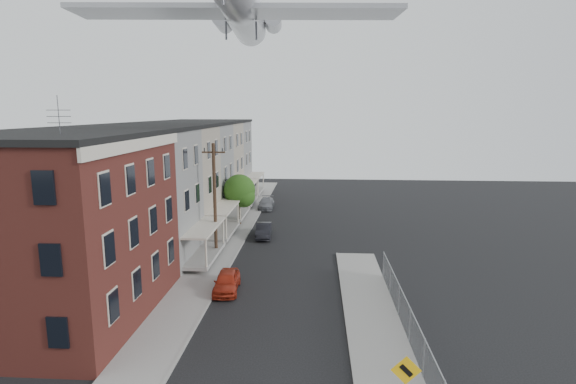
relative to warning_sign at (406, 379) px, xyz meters
name	(u,v)px	position (x,y,z in m)	size (l,w,h in m)	color
sidewalk_left	(232,235)	(-11.10, 25.03, -1.82)	(3.00, 62.00, 0.12)	gray
sidewalk_right	(376,332)	(-0.10, 7.03, -1.82)	(3.00, 26.00, 0.12)	gray
curb_left	(247,235)	(-9.65, 25.03, -1.81)	(0.15, 62.00, 0.14)	gray
curb_right	(348,331)	(-1.55, 7.03, -1.81)	(0.15, 26.00, 0.14)	gray
corner_building	(54,227)	(-17.60, 8.03, 3.28)	(10.31, 12.30, 12.15)	#381511
row_house_a	(127,195)	(-17.56, 17.53, 3.25)	(11.98, 7.00, 10.30)	slate
row_house_b	(159,181)	(-17.56, 24.53, 3.25)	(11.98, 7.00, 10.30)	gray
row_house_c	(182,171)	(-17.56, 31.53, 3.25)	(11.98, 7.00, 10.30)	slate
row_house_d	(199,164)	(-17.56, 38.53, 3.25)	(11.98, 7.00, 10.30)	gray
row_house_e	(212,158)	(-17.56, 45.53, 3.25)	(11.98, 7.00, 10.30)	slate
chainlink_fence	(410,325)	(1.40, 6.03, -0.89)	(0.06, 18.06, 1.90)	gray
warning_sign	(406,379)	(0.00, 0.00, 0.00)	(1.10, 0.11, 2.80)	#515156
utility_pole	(215,199)	(-11.20, 19.03, 2.79)	(1.80, 0.26, 9.00)	black
street_tree	(241,192)	(-10.87, 28.95, 1.57)	(3.22, 3.20, 5.20)	black
car_near	(227,281)	(-8.95, 12.05, -1.24)	(1.52, 3.78, 1.29)	#A62915
car_mid	(264,230)	(-8.05, 24.70, -1.24)	(1.36, 3.89, 1.28)	black
car_far	(266,203)	(-9.20, 37.01, -1.26)	(1.75, 4.30, 1.25)	slate
airplane	(240,4)	(-9.39, 21.91, 17.82)	(24.36, 27.81, 8.04)	silver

